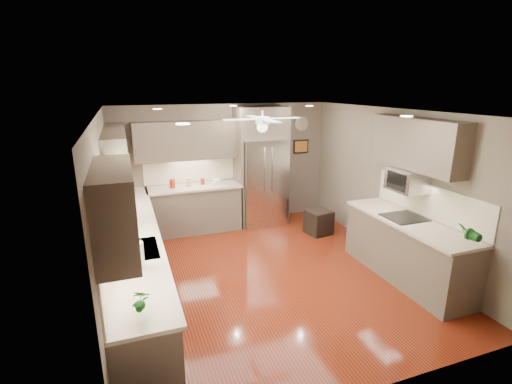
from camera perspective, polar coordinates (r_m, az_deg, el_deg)
floor at (r=5.98m, az=1.92°, el=-12.43°), size 5.00×5.00×0.00m
ceiling at (r=5.27m, az=2.18°, el=12.21°), size 5.00×5.00×0.00m
wall_back at (r=7.80m, az=-4.83°, el=4.16°), size 4.50×0.00×4.50m
wall_front at (r=3.48m, az=17.92°, el=-12.27°), size 4.50×0.00×4.50m
wall_left at (r=5.14m, az=-21.99°, el=-3.33°), size 0.00×5.00×5.00m
wall_right at (r=6.64m, az=20.37°, el=1.08°), size 0.00×5.00×5.00m
canister_a at (r=7.35m, az=-12.75°, el=1.24°), size 0.13×0.13×0.18m
canister_c at (r=7.41m, az=-10.26°, el=1.57°), size 0.11×0.11×0.17m
canister_d at (r=7.50m, az=-8.21°, el=1.61°), size 0.11×0.11×0.12m
soap_bottle at (r=5.34m, az=-19.92°, el=-4.91°), size 0.09×0.10×0.18m
potted_plant_left at (r=3.45m, az=-17.22°, el=-15.59°), size 0.17×0.13×0.29m
potted_plant_right at (r=5.26m, az=29.87°, el=-5.46°), size 0.19×0.16×0.35m
bowl at (r=7.51m, az=-5.99°, el=1.43°), size 0.23×0.23×0.05m
left_run at (r=5.55m, az=-18.04°, el=-10.03°), size 0.65×4.70×1.45m
back_run at (r=7.57m, az=-9.41°, el=-2.39°), size 1.85×0.65×1.45m
uppers at (r=5.80m, az=-7.40°, el=6.20°), size 4.50×4.70×0.95m
window at (r=4.57m, az=-22.15°, el=-1.73°), size 0.05×1.12×0.92m
sink at (r=4.79m, az=-17.86°, el=-8.75°), size 0.50×0.70×0.32m
refrigerator at (r=7.70m, az=0.90°, el=3.59°), size 1.06×0.75×2.45m
right_run at (r=6.12m, az=22.13°, el=-7.98°), size 0.70×2.20×1.45m
microwave at (r=6.04m, az=22.25°, el=1.72°), size 0.43×0.55×0.34m
ceiling_fan at (r=5.56m, az=0.98°, el=10.69°), size 1.18×1.18×0.32m
recessed_lights at (r=5.63m, az=0.23°, el=12.41°), size 2.84×3.14×0.01m
wall_clock at (r=8.28m, az=7.03°, el=10.40°), size 0.30×0.03×0.30m
framed_print at (r=8.34m, az=6.93°, el=6.97°), size 0.36×0.03×0.30m
stool at (r=7.50m, az=9.60°, el=-4.57°), size 0.51×0.51×0.50m
paper_towel at (r=4.27m, az=-17.72°, el=-9.27°), size 0.13×0.13×0.32m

